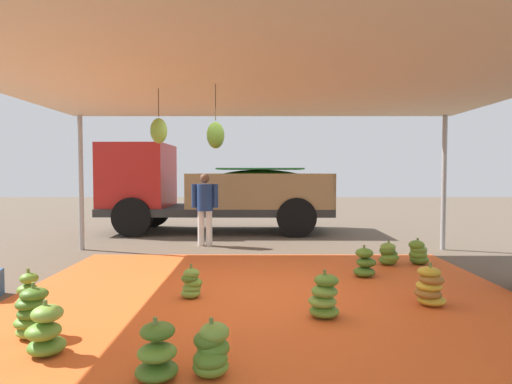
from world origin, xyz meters
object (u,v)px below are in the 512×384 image
at_px(banana_bunch_6, 365,264).
at_px(banana_bunch_9, 46,332).
at_px(banana_bunch_13, 211,350).
at_px(banana_bunch_4, 324,298).
at_px(banana_bunch_11, 28,291).
at_px(banana_bunch_8, 32,314).
at_px(banana_bunch_1, 157,354).
at_px(banana_bunch_10, 418,253).
at_px(cargo_truck_main, 208,189).
at_px(banana_bunch_0, 388,254).
at_px(worker_0, 205,204).
at_px(banana_bunch_5, 429,287).
at_px(banana_bunch_3, 191,284).

height_order(banana_bunch_6, banana_bunch_9, banana_bunch_9).
bearing_deg(banana_bunch_13, banana_bunch_4, 50.46).
height_order(banana_bunch_4, banana_bunch_11, banana_bunch_4).
bearing_deg(banana_bunch_11, banana_bunch_8, -59.92).
bearing_deg(banana_bunch_4, banana_bunch_11, 173.64).
xyz_separation_m(banana_bunch_1, banana_bunch_6, (2.46, 3.26, 0.01)).
bearing_deg(banana_bunch_10, banana_bunch_9, -141.53).
xyz_separation_m(banana_bunch_10, cargo_truck_main, (-4.17, 4.27, 0.98)).
relative_size(banana_bunch_0, banana_bunch_8, 0.82).
bearing_deg(banana_bunch_8, worker_0, 78.62).
xyz_separation_m(banana_bunch_5, banana_bunch_9, (-3.96, -1.42, -0.01)).
height_order(banana_bunch_1, cargo_truck_main, cargo_truck_main).
bearing_deg(banana_bunch_3, banana_bunch_11, -169.48).
bearing_deg(worker_0, banana_bunch_4, -68.11).
height_order(banana_bunch_10, banana_bunch_13, banana_bunch_10).
xyz_separation_m(banana_bunch_3, banana_bunch_8, (-1.36, -1.31, 0.04)).
bearing_deg(banana_bunch_5, banana_bunch_9, -160.22).
distance_m(banana_bunch_3, worker_0, 4.04).
xyz_separation_m(banana_bunch_0, banana_bunch_4, (-1.55, -2.68, 0.04)).
bearing_deg(banana_bunch_8, cargo_truck_main, 83.40).
bearing_deg(banana_bunch_5, banana_bunch_13, -144.15).
bearing_deg(worker_0, banana_bunch_3, -85.66).
bearing_deg(banana_bunch_8, banana_bunch_4, 10.76).
xyz_separation_m(banana_bunch_8, worker_0, (1.06, 5.27, 0.70)).
bearing_deg(banana_bunch_6, banana_bunch_1, -126.98).
distance_m(banana_bunch_5, banana_bunch_10, 2.43).
height_order(banana_bunch_5, banana_bunch_13, banana_bunch_5).
bearing_deg(banana_bunch_1, worker_0, 93.37).
bearing_deg(banana_bunch_3, banana_bunch_6, 23.79).
bearing_deg(banana_bunch_1, banana_bunch_10, 48.89).
relative_size(banana_bunch_6, banana_bunch_11, 1.07).
relative_size(banana_bunch_1, banana_bunch_10, 1.05).
bearing_deg(banana_bunch_13, banana_bunch_8, 156.83).
relative_size(banana_bunch_3, banana_bunch_5, 0.83).
xyz_separation_m(banana_bunch_3, banana_bunch_5, (2.94, -0.31, 0.04)).
bearing_deg(cargo_truck_main, banana_bunch_9, -93.80).
relative_size(banana_bunch_8, banana_bunch_9, 1.08).
relative_size(banana_bunch_6, cargo_truck_main, 0.08).
height_order(banana_bunch_0, banana_bunch_9, banana_bunch_9).
height_order(banana_bunch_0, banana_bunch_13, banana_bunch_13).
bearing_deg(banana_bunch_6, banana_bunch_8, -148.09).
height_order(banana_bunch_0, banana_bunch_3, banana_bunch_3).
bearing_deg(banana_bunch_6, banana_bunch_13, -122.50).
relative_size(banana_bunch_0, banana_bunch_5, 0.83).
bearing_deg(banana_bunch_4, banana_bunch_3, 154.90).
bearing_deg(banana_bunch_9, banana_bunch_5, 19.78).
height_order(banana_bunch_11, cargo_truck_main, cargo_truck_main).
xyz_separation_m(banana_bunch_1, banana_bunch_5, (2.88, 1.84, 0.02)).
relative_size(banana_bunch_0, banana_bunch_10, 0.95).
xyz_separation_m(banana_bunch_3, cargo_truck_main, (-0.48, 6.27, 1.00)).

